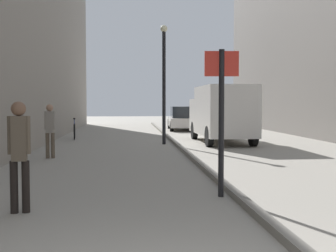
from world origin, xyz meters
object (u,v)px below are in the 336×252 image
street_sign_post (221,110)px  bicycle_leaning (74,131)px  pedestrian_mid_block (50,127)px  parked_car (184,118)px  lamp_post (164,77)px  delivery_van (221,113)px  pedestrian_main_foreground (19,149)px

street_sign_post → bicycle_leaning: (-4.13, 12.81, -1.16)m
pedestrian_mid_block → parked_car: size_ratio=0.38×
lamp_post → street_sign_post: bearing=-88.8°
pedestrian_mid_block → bicycle_leaning: bearing=98.1°
pedestrian_mid_block → delivery_van: size_ratio=0.32×
delivery_van → bicycle_leaning: delivery_van is taller
delivery_van → lamp_post: lamp_post is taller
lamp_post → bicycle_leaning: bearing=143.1°
delivery_van → parked_car: size_ratio=1.20×
lamp_post → bicycle_leaning: 5.43m
parked_car → street_sign_post: size_ratio=1.65×
pedestrian_main_foreground → bicycle_leaning: pedestrian_main_foreground is taller
pedestrian_main_foreground → lamp_post: size_ratio=0.35×
parked_car → delivery_van: bearing=-84.1°
street_sign_post → lamp_post: size_ratio=0.55×
pedestrian_main_foreground → bicycle_leaning: size_ratio=0.96×
parked_car → bicycle_leaning: 8.69m
pedestrian_main_foreground → bicycle_leaning: bearing=-93.9°
parked_car → street_sign_post: (-1.77, -19.18, 0.83)m
pedestrian_mid_block → parked_car: pedestrian_mid_block is taller
street_sign_post → delivery_van: bearing=-97.8°
pedestrian_main_foreground → street_sign_post: 3.42m
delivery_van → pedestrian_main_foreground: bearing=-116.6°
bicycle_leaning → delivery_van: bearing=-26.5°
pedestrian_main_foreground → delivery_van: 12.58m
street_sign_post → parked_car: bearing=-90.8°
bicycle_leaning → street_sign_post: bearing=-78.4°
pedestrian_main_foreground → lamp_post: lamp_post is taller
pedestrian_mid_block → street_sign_post: street_sign_post is taller
parked_car → bicycle_leaning: size_ratio=2.42×
parked_car → pedestrian_mid_block: bearing=-110.6°
bicycle_leaning → lamp_post: bearing=-43.2°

